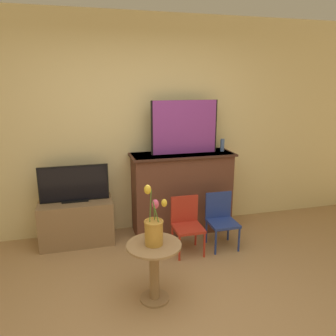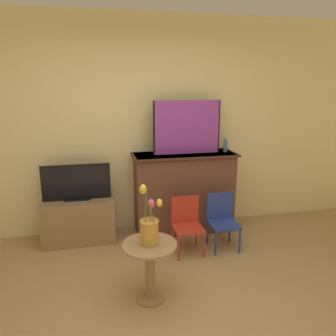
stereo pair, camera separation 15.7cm
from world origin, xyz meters
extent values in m
cube|color=beige|center=(0.00, 2.13, 1.35)|extent=(8.00, 0.06, 2.70)
cube|color=brown|center=(0.53, 1.88, 0.51)|extent=(1.25, 0.43, 1.03)
cube|color=#43271C|center=(0.53, 1.87, 1.02)|extent=(1.31, 0.47, 0.02)
cube|color=black|center=(0.56, 1.89, 1.36)|extent=(0.85, 0.02, 0.66)
cube|color=purple|center=(0.56, 1.88, 1.36)|extent=(0.81, 0.02, 0.66)
cylinder|color=#4C6699|center=(1.08, 1.88, 1.11)|extent=(0.05, 0.05, 0.16)
cube|color=olive|center=(-0.80, 1.86, 0.26)|extent=(0.85, 0.44, 0.53)
cube|color=black|center=(-0.80, 1.86, 0.54)|extent=(0.31, 0.12, 0.01)
cube|color=black|center=(-0.80, 1.87, 0.74)|extent=(0.80, 0.02, 0.43)
cube|color=black|center=(-0.80, 1.86, 0.74)|extent=(0.77, 0.02, 0.40)
cylinder|color=#B22D1E|center=(0.28, 1.12, 0.14)|extent=(0.02, 0.02, 0.29)
cylinder|color=#B22D1E|center=(0.57, 1.12, 0.14)|extent=(0.02, 0.02, 0.29)
cylinder|color=#B22D1E|center=(0.28, 1.41, 0.14)|extent=(0.02, 0.02, 0.29)
cylinder|color=#B22D1E|center=(0.57, 1.41, 0.14)|extent=(0.02, 0.02, 0.29)
cube|color=#B22D1E|center=(0.42, 1.26, 0.30)|extent=(0.32, 0.32, 0.03)
cube|color=#B22D1E|center=(0.42, 1.41, 0.48)|extent=(0.32, 0.02, 0.32)
cylinder|color=navy|center=(0.71, 1.14, 0.14)|extent=(0.02, 0.02, 0.29)
cylinder|color=navy|center=(1.00, 1.14, 0.14)|extent=(0.02, 0.02, 0.29)
cylinder|color=navy|center=(0.71, 1.43, 0.14)|extent=(0.02, 0.02, 0.29)
cylinder|color=navy|center=(1.00, 1.43, 0.14)|extent=(0.02, 0.02, 0.29)
cube|color=navy|center=(0.85, 1.29, 0.30)|extent=(0.32, 0.32, 0.03)
cube|color=navy|center=(0.85, 1.43, 0.48)|extent=(0.32, 0.02, 0.32)
cylinder|color=#99754C|center=(-0.13, 0.54, 0.01)|extent=(0.26, 0.26, 0.02)
cylinder|color=#99754C|center=(-0.13, 0.54, 0.26)|extent=(0.09, 0.09, 0.53)
cylinder|color=#99754C|center=(-0.13, 0.54, 0.54)|extent=(0.48, 0.48, 0.02)
cylinder|color=#B78433|center=(-0.13, 0.54, 0.65)|extent=(0.16, 0.16, 0.21)
torus|color=#B78433|center=(-0.13, 0.54, 0.76)|extent=(0.17, 0.17, 0.02)
cylinder|color=#477A2D|center=(-0.10, 0.53, 0.81)|extent=(0.06, 0.04, 0.25)
ellipsoid|color=gold|center=(-0.05, 0.50, 0.93)|extent=(0.05, 0.05, 0.07)
cylinder|color=#477A2D|center=(-0.16, 0.55, 0.86)|extent=(0.03, 0.01, 0.36)
ellipsoid|color=gold|center=(-0.18, 0.55, 1.05)|extent=(0.06, 0.06, 0.08)
cylinder|color=#477A2D|center=(-0.12, 0.57, 0.79)|extent=(0.02, 0.03, 0.21)
ellipsoid|color=#E0517A|center=(-0.10, 0.59, 0.89)|extent=(0.06, 0.06, 0.08)
camera|label=1|loc=(-0.66, -1.96, 1.90)|focal=35.00mm
camera|label=2|loc=(-0.51, -1.99, 1.90)|focal=35.00mm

